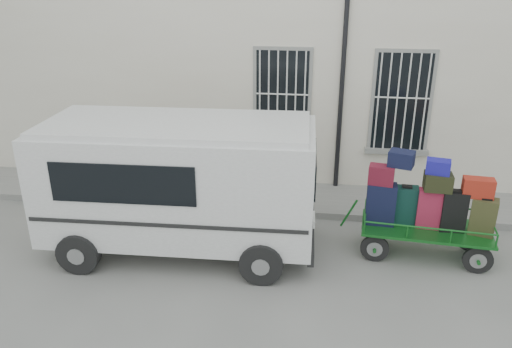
% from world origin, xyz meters
% --- Properties ---
extents(ground, '(80.00, 80.00, 0.00)m').
position_xyz_m(ground, '(0.00, 0.00, 0.00)').
color(ground, slate).
rests_on(ground, ground).
extents(building, '(24.00, 5.15, 6.00)m').
position_xyz_m(building, '(0.00, 5.50, 3.00)').
color(building, beige).
rests_on(building, ground).
extents(sidewalk, '(24.00, 1.70, 0.15)m').
position_xyz_m(sidewalk, '(0.00, 2.20, 0.07)').
color(sidewalk, gray).
rests_on(sidewalk, ground).
extents(luggage_cart, '(2.75, 1.25, 2.03)m').
position_xyz_m(luggage_cart, '(2.51, 0.12, 0.98)').
color(luggage_cart, black).
rests_on(luggage_cart, ground).
extents(van, '(5.10, 2.42, 2.53)m').
position_xyz_m(van, '(-2.02, -0.20, 1.45)').
color(van, silver).
rests_on(van, ground).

